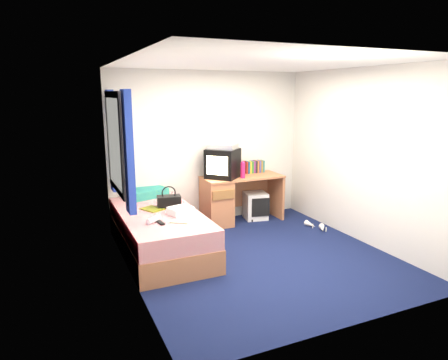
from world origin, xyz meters
name	(u,v)px	position (x,y,z in m)	size (l,w,h in m)	color
ground	(259,257)	(0.00, 0.00, 0.00)	(3.40, 3.40, 0.00)	#0C1438
room_shell	(261,144)	(0.00, 0.00, 1.45)	(3.40, 3.40, 3.40)	white
bed	(160,232)	(-1.10, 0.70, 0.27)	(1.01, 2.00, 0.54)	#C47B51
pillow	(147,193)	(-1.07, 1.54, 0.60)	(0.57, 0.36, 0.12)	#1964A5
desk	(226,198)	(0.19, 1.44, 0.41)	(1.30, 0.55, 0.75)	#C47B51
storage_cube	(255,206)	(0.72, 1.44, 0.22)	(0.36, 0.36, 0.44)	white
crt_tv	(223,163)	(0.13, 1.44, 0.98)	(0.62, 0.62, 0.46)	black
vcr	(223,146)	(0.13, 1.44, 1.25)	(0.42, 0.30, 0.08)	silver
book_row	(254,167)	(0.77, 1.60, 0.85)	(0.34, 0.13, 0.20)	maroon
picture_frame	(261,168)	(0.92, 1.62, 0.82)	(0.02, 0.12, 0.14)	#301F10
pink_water_bottle	(243,171)	(0.41, 1.29, 0.87)	(0.08, 0.08, 0.24)	#CA1C5A
aerosol_can	(238,170)	(0.40, 1.47, 0.85)	(0.05, 0.05, 0.19)	white
handbag	(169,201)	(-0.92, 0.88, 0.63)	(0.34, 0.22, 0.29)	black
towel	(181,211)	(-0.87, 0.51, 0.59)	(0.28, 0.23, 0.09)	white
magazine	(152,209)	(-1.15, 0.86, 0.55)	(0.21, 0.28, 0.01)	#C8CF17
water_bottle	(154,220)	(-1.27, 0.32, 0.58)	(0.07, 0.07, 0.20)	silver
colour_swatch_fan	(179,223)	(-1.00, 0.18, 0.55)	(0.22, 0.06, 0.01)	yellow
remote_control	(161,223)	(-1.21, 0.24, 0.55)	(0.05, 0.16, 0.02)	black
window_assembly	(118,145)	(-1.55, 0.90, 1.42)	(0.11, 1.42, 1.40)	silver
white_heels	(316,227)	(1.33, 0.58, 0.04)	(0.20, 0.45, 0.09)	white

